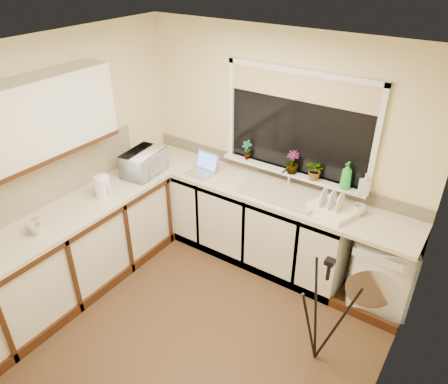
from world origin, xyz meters
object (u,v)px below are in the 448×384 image
plant_a (247,150)px  washing_machine (380,270)px  dish_rack (332,210)px  laptop (203,168)px  plant_c (292,162)px  microwave (144,163)px  cup_left (36,229)px  cup_back (359,210)px  soap_bottle_green (346,176)px  kettle (103,187)px  soap_bottle_clear (365,184)px  plant_d (315,170)px  steel_jar (36,223)px  tripod (322,312)px

plant_a → washing_machine: bearing=-6.4°
dish_rack → plant_a: bearing=-174.1°
laptop → plant_c: plant_c is taller
microwave → plant_a: size_ratio=2.17×
cup_left → cup_back: bearing=40.3°
soap_bottle_green → cup_left: 2.86m
kettle → plant_c: bearing=40.3°
plant_a → cup_back: size_ratio=1.80×
microwave → cup_left: (0.00, -1.36, -0.08)m
microwave → soap_bottle_clear: 2.30m
soap_bottle_green → plant_d: bearing=-178.8°
plant_a → plant_c: bearing=-1.7°
kettle → dish_rack: 2.25m
steel_jar → plant_c: 2.49m
tripod → microwave: microwave is taller
tripod → plant_d: 1.43m
steel_jar → plant_d: 2.65m
dish_rack → soap_bottle_clear: 0.38m
washing_machine → dish_rack: 0.76m
microwave → plant_a: 1.13m
dish_rack → steel_jar: (-2.08, -1.71, 0.02)m
microwave → soap_bottle_clear: size_ratio=2.32×
kettle → plant_a: (0.91, 1.25, 0.15)m
microwave → plant_c: bearing=-72.4°
plant_d → cup_left: bearing=-130.3°
plant_d → tripod: bearing=-61.3°
washing_machine → soap_bottle_green: size_ratio=2.79×
dish_rack → soap_bottle_clear: (0.19, 0.25, 0.22)m
washing_machine → soap_bottle_clear: soap_bottle_clear is taller
steel_jar → microwave: 1.31m
washing_machine → soap_bottle_green: (-0.52, 0.17, 0.80)m
washing_machine → kettle: kettle is taller
kettle → tripod: 2.38m
soap_bottle_green → laptop: bearing=-169.7°
washing_machine → soap_bottle_clear: size_ratio=3.75×
microwave → plant_a: plant_a is taller
soap_bottle_green → cup_left: bearing=-135.0°
washing_machine → kettle: 2.82m
tripod → plant_c: size_ratio=4.52×
washing_machine → plant_d: (-0.82, 0.16, 0.77)m
laptop → cup_back: 1.71m
laptop → steel_jar: size_ratio=2.89×
cup_left → kettle: bearing=90.5°
plant_a → cup_left: (-0.90, -2.03, -0.21)m
tripod → plant_c: 1.56m
dish_rack → plant_d: bearing=160.5°
laptop → plant_c: size_ratio=1.29×
steel_jar → soap_bottle_clear: size_ratio=0.52×
microwave → cup_back: bearing=-83.5°
dish_rack → steel_jar: steel_jar is taller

